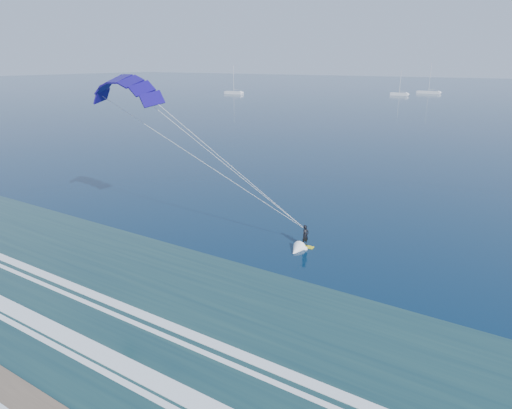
{
  "coord_description": "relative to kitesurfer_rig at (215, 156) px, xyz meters",
  "views": [
    {
      "loc": [
        22.54,
        -7.51,
        15.09
      ],
      "look_at": [
        3.17,
        22.39,
        3.8
      ],
      "focal_mm": 32.0,
      "sensor_mm": 36.0,
      "label": 1
    }
  ],
  "objects": [
    {
      "name": "sailboat_2",
      "position": [
        -29.55,
        201.94,
        -7.07
      ],
      "size": [
        10.61,
        2.4,
        14.05
      ],
      "color": "silver",
      "rests_on": "ground"
    },
    {
      "name": "sailboat_0",
      "position": [
        -105.51,
        149.84,
        -7.08
      ],
      "size": [
        9.51,
        2.4,
        12.82
      ],
      "color": "silver",
      "rests_on": "ground"
    },
    {
      "name": "kitesurfer_rig",
      "position": [
        0.0,
        0.0,
        0.0
      ],
      "size": [
        17.9,
        9.52,
        15.12
      ],
      "color": "yellow",
      "rests_on": "ground"
    },
    {
      "name": "sailboat_1",
      "position": [
        -37.66,
        182.43,
        -7.09
      ],
      "size": [
        7.72,
        2.4,
        10.73
      ],
      "color": "silver",
      "rests_on": "ground"
    }
  ]
}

